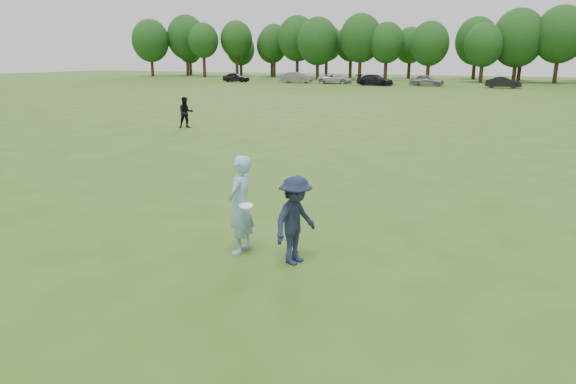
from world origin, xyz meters
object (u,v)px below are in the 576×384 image
Objects in this scene: defender at (295,220)px; car_e at (427,80)px; car_a at (236,77)px; car_c at (335,79)px; thrower at (241,205)px; car_b at (296,78)px; car_d at (375,80)px; player_far_a at (186,113)px; car_f at (503,82)px.

defender reaches higher than car_e.
defender is at bearing -149.89° from car_a.
thrower is at bearing -167.94° from car_c.
car_c is (5.86, 0.38, -0.10)m from car_b.
car_d is at bearing 103.04° from car_e.
car_c is at bearing 87.41° from car_e.
car_a is 0.84× the size of car_c.
car_e is at bearing -70.56° from car_d.
defender reaches higher than car_c.
car_b is 5.88m from car_c.
car_c is (-7.25, 46.81, -0.17)m from player_far_a.
car_a is at bearing 92.07° from car_e.
car_d is (-12.75, 59.76, -0.29)m from thrower.
defender is 19.96m from player_far_a.
thrower is 1.16× the size of defender.
defender is 0.36× the size of car_c.
car_b reaches higher than car_a.
thrower is at bearing -159.09° from car_b.
car_c is (-19.03, 61.87, -0.33)m from thrower.
defender is (1.23, -0.08, -0.14)m from thrower.
thrower is at bearing -173.93° from car_e.
car_d is (12.15, -1.73, -0.06)m from car_b.
car_f is at bearing -94.62° from car_e.
thrower reaches higher than player_far_a.
car_c is at bearing -163.85° from thrower.
car_c is at bearing -84.54° from car_a.
car_f is at bearing 25.94° from player_far_a.
car_d is at bearing 87.96° from car_f.
player_far_a is 0.36× the size of car_b.
thrower reaches higher than car_d.
car_c is (15.18, 1.53, -0.02)m from car_a.
player_far_a is at bearing -153.94° from car_a.
car_a is 9.38m from car_b.
car_b is 18.65m from car_e.
car_d is 6.66m from car_e.
car_a is at bearing 44.18° from defender.
defender is 0.39× the size of car_e.
car_b is at bearing 59.78° from player_far_a.
car_b is at bearing 88.65° from car_c.
car_a reaches higher than car_f.
car_c is 0.99× the size of car_d.
car_a is at bearing -151.40° from thrower.
car_d is 15.79m from car_f.
car_f is (37.23, 0.11, -0.01)m from car_a.
car_a is 0.83× the size of car_d.
car_f is at bearing -90.12° from car_a.
car_d is at bearing -168.90° from thrower.
defender is 0.42× the size of car_a.
car_a is 0.93× the size of car_e.
car_b is (9.31, 1.15, 0.08)m from car_a.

